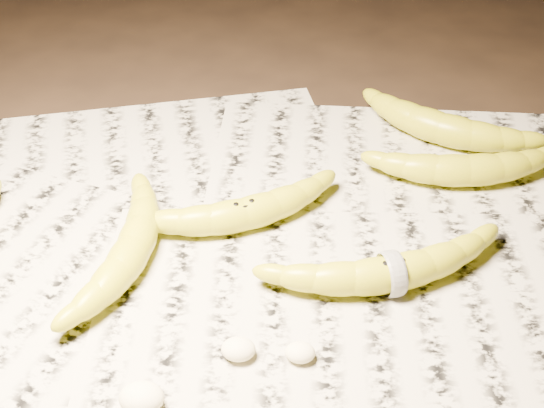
# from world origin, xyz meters

# --- Properties ---
(ground) EXTENTS (3.00, 3.00, 0.00)m
(ground) POSITION_xyz_m (0.00, 0.00, 0.00)
(ground) COLOR black
(ground) RESTS_ON ground
(newspaper_patch) EXTENTS (0.90, 0.70, 0.01)m
(newspaper_patch) POSITION_xyz_m (-0.03, -0.02, 0.00)
(newspaper_patch) COLOR #B8B39D
(newspaper_patch) RESTS_ON ground
(banana_left_b) EXTENTS (0.09, 0.21, 0.04)m
(banana_left_b) POSITION_xyz_m (-0.15, -0.03, 0.03)
(banana_left_b) COLOR gold
(banana_left_b) RESTS_ON newspaper_patch
(banana_center) EXTENTS (0.21, 0.14, 0.04)m
(banana_center) POSITION_xyz_m (-0.04, 0.04, 0.03)
(banana_center) COLOR gold
(banana_center) RESTS_ON newspaper_patch
(banana_taped) EXTENTS (0.24, 0.13, 0.04)m
(banana_taped) POSITION_xyz_m (0.11, -0.04, 0.03)
(banana_taped) COLOR gold
(banana_taped) RESTS_ON newspaper_patch
(banana_upper_a) EXTENTS (0.21, 0.08, 0.04)m
(banana_upper_a) POSITION_xyz_m (0.21, 0.14, 0.03)
(banana_upper_a) COLOR gold
(banana_upper_a) RESTS_ON newspaper_patch
(banana_upper_b) EXTENTS (0.21, 0.15, 0.04)m
(banana_upper_b) POSITION_xyz_m (0.19, 0.22, 0.03)
(banana_upper_b) COLOR gold
(banana_upper_b) RESTS_ON newspaper_patch
(measuring_tape) EXTENTS (0.02, 0.05, 0.05)m
(measuring_tape) POSITION_xyz_m (0.11, -0.04, 0.03)
(measuring_tape) COLOR white
(measuring_tape) RESTS_ON newspaper_patch
(flesh_chunk_a) EXTENTS (0.04, 0.03, 0.02)m
(flesh_chunk_a) POSITION_xyz_m (-0.11, -0.20, 0.02)
(flesh_chunk_a) COLOR #F4E6BD
(flesh_chunk_a) RESTS_ON newspaper_patch
(flesh_chunk_b) EXTENTS (0.03, 0.03, 0.02)m
(flesh_chunk_b) POSITION_xyz_m (-0.03, -0.14, 0.02)
(flesh_chunk_b) COLOR #F4E6BD
(flesh_chunk_b) RESTS_ON newspaper_patch
(flesh_chunk_c) EXTENTS (0.03, 0.02, 0.02)m
(flesh_chunk_c) POSITION_xyz_m (0.02, -0.14, 0.02)
(flesh_chunk_c) COLOR #F4E6BD
(flesh_chunk_c) RESTS_ON newspaper_patch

